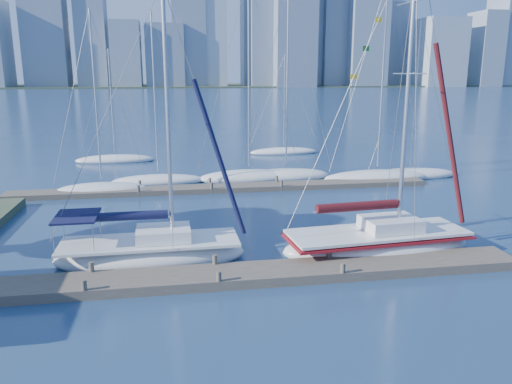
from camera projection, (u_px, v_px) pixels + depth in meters
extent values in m
plane|color=#162F48|center=(217.00, 281.00, 20.24)|extent=(700.00, 700.00, 0.00)
cube|color=#473F34|center=(217.00, 277.00, 20.19)|extent=(26.00, 2.00, 0.40)
cube|color=#473F34|center=(225.00, 188.00, 35.87)|extent=(30.00, 1.80, 0.36)
cube|color=#38472D|center=(173.00, 86.00, 327.22)|extent=(800.00, 100.00, 1.50)
ellipsoid|color=silver|center=(151.00, 256.00, 22.32)|extent=(8.47, 2.86, 1.48)
cube|color=silver|center=(150.00, 242.00, 22.16)|extent=(7.84, 2.63, 0.12)
cube|color=silver|center=(163.00, 233.00, 22.18)|extent=(2.39, 1.82, 0.54)
cylinder|color=silver|center=(168.00, 118.00, 21.07)|extent=(0.18, 0.18, 10.77)
cylinder|color=silver|center=(125.00, 218.00, 21.73)|extent=(4.00, 0.15, 0.10)
cylinder|color=black|center=(125.00, 216.00, 21.70)|extent=(3.68, 0.44, 0.39)
cube|color=black|center=(76.00, 216.00, 21.33)|extent=(1.80, 2.37, 0.08)
ellipsoid|color=silver|center=(377.00, 247.00, 23.42)|extent=(9.28, 3.72, 1.59)
cube|color=silver|center=(378.00, 232.00, 23.24)|extent=(8.59, 3.43, 0.13)
cube|color=silver|center=(390.00, 224.00, 23.31)|extent=(2.70, 2.14, 0.58)
cylinder|color=silver|center=(408.00, 89.00, 21.98)|extent=(0.19, 0.19, 13.01)
cylinder|color=silver|center=(357.00, 209.00, 22.70)|extent=(4.28, 0.47, 0.11)
cylinder|color=#420E13|center=(357.00, 206.00, 22.67)|extent=(3.97, 0.75, 0.42)
cube|color=maroon|center=(377.00, 236.00, 23.28)|extent=(8.79, 3.56, 0.11)
ellipsoid|color=silver|center=(102.00, 190.00, 35.14)|extent=(6.76, 4.30, 1.10)
cylinder|color=silver|center=(95.00, 97.00, 33.64)|extent=(0.12, 0.12, 11.34)
ellipsoid|color=silver|center=(159.00, 181.00, 38.21)|extent=(7.38, 4.23, 1.02)
cylinder|color=silver|center=(155.00, 94.00, 36.69)|extent=(0.11, 0.11, 11.64)
ellipsoid|color=silver|center=(249.00, 177.00, 39.30)|extent=(7.96, 2.52, 1.25)
cylinder|color=silver|center=(249.00, 74.00, 37.45)|extent=(0.14, 0.14, 14.12)
ellipsoid|color=silver|center=(286.00, 176.00, 39.87)|extent=(7.53, 4.95, 1.21)
cylinder|color=silver|center=(287.00, 79.00, 38.12)|extent=(0.13, 0.13, 13.36)
ellipsoid|color=silver|center=(377.00, 178.00, 39.27)|extent=(8.98, 4.25, 1.23)
cylinder|color=silver|center=(383.00, 75.00, 37.45)|extent=(0.13, 0.13, 13.90)
ellipsoid|color=silver|center=(410.00, 175.00, 40.35)|extent=(8.15, 3.64, 1.12)
cylinder|color=silver|center=(416.00, 95.00, 38.87)|extent=(0.12, 0.12, 11.11)
ellipsoid|color=silver|center=(115.00, 160.00, 47.42)|extent=(7.56, 4.90, 1.04)
cylinder|color=silver|center=(111.00, 101.00, 46.14)|extent=(0.11, 0.11, 9.49)
ellipsoid|color=silver|center=(284.00, 152.00, 52.29)|extent=(7.38, 3.75, 0.98)
cylinder|color=silver|center=(284.00, 101.00, 51.06)|extent=(0.11, 0.11, 9.18)
cube|color=slate|center=(45.00, 36.00, 278.26)|extent=(22.97, 17.63, 56.82)
cube|color=#909CAD|center=(93.00, 54.00, 304.88)|extent=(13.39, 17.61, 39.33)
cube|color=slate|center=(126.00, 55.00, 285.12)|extent=(16.37, 19.81, 36.94)
cube|color=slate|center=(165.00, 56.00, 290.42)|extent=(21.92, 16.86, 35.86)
cube|color=#909CAD|center=(208.00, 8.00, 290.84)|extent=(20.69, 14.99, 90.69)
cube|color=slate|center=(255.00, 22.00, 311.74)|extent=(16.56, 17.46, 78.45)
cube|color=slate|center=(294.00, 25.00, 290.57)|extent=(23.79, 18.95, 70.97)
cube|color=#909CAD|center=(320.00, 44.00, 311.65)|extent=(13.11, 17.11, 51.59)
cube|color=slate|center=(366.00, 39.00, 300.49)|extent=(22.43, 18.80, 56.52)
cube|color=slate|center=(393.00, 45.00, 334.53)|extent=(14.78, 17.52, 53.73)
cube|color=#909CAD|center=(440.00, 53.00, 309.40)|extent=(25.23, 23.94, 41.07)
cube|color=slate|center=(485.00, 50.00, 313.89)|extent=(15.05, 21.38, 45.41)
cube|color=slate|center=(512.00, 24.00, 316.43)|extent=(22.83, 23.60, 76.68)
cube|color=slate|center=(188.00, 1.00, 288.67)|extent=(19.24, 18.00, 97.99)
cube|color=slate|center=(264.00, 10.00, 296.84)|extent=(17.38, 18.00, 89.84)
cube|color=slate|center=(336.00, 26.00, 306.01)|extent=(18.53, 18.00, 73.06)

